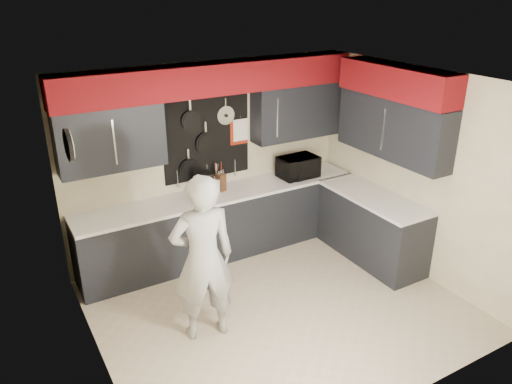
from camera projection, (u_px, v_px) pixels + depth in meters
ground at (278, 307)px, 5.83m from camera, size 4.00×4.00×0.00m
back_wall_assembly at (214, 109)px, 6.32m from camera, size 4.00×0.36×2.60m
right_wall_assembly at (397, 119)px, 6.13m from camera, size 0.36×3.50×2.60m
left_wall_assembly at (89, 249)px, 4.40m from camera, size 0.05×3.50×2.60m
base_cabinets at (265, 224)px, 6.77m from camera, size 3.95×2.20×0.92m
microwave at (298, 167)px, 7.08m from camera, size 0.56×0.39×0.30m
knife_block at (221, 182)px, 6.63m from camera, size 0.13×0.13×0.23m
utensil_crock at (217, 185)px, 6.64m from camera, size 0.13×0.13×0.17m
coffee_maker at (203, 184)px, 6.40m from camera, size 0.20×0.24×0.34m
person at (203, 259)px, 5.05m from camera, size 0.73×0.54×1.83m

